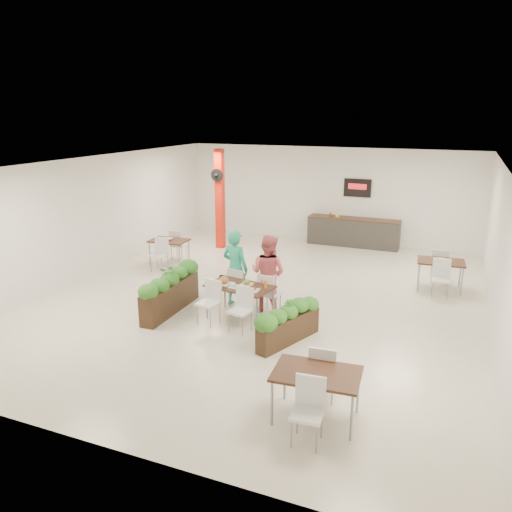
{
  "coord_description": "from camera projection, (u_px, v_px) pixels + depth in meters",
  "views": [
    {
      "loc": [
        4.11,
        -10.52,
        4.34
      ],
      "look_at": [
        -0.1,
        -0.22,
        1.1
      ],
      "focal_mm": 35.0,
      "sensor_mm": 36.0,
      "label": 1
    }
  ],
  "objects": [
    {
      "name": "planter_right",
      "position": [
        289.0,
        320.0,
        9.61
      ],
      "size": [
        0.87,
        1.62,
        0.88
      ],
      "rotation": [
        0.0,
        0.0,
        1.2
      ],
      "color": "black",
      "rests_on": "ground"
    },
    {
      "name": "red_column",
      "position": [
        220.0,
        198.0,
        16.06
      ],
      "size": [
        0.4,
        0.41,
        3.2
      ],
      "color": "red",
      "rests_on": "ground"
    },
    {
      "name": "service_counter",
      "position": [
        353.0,
        231.0,
        16.59
      ],
      "size": [
        3.0,
        0.64,
        2.2
      ],
      "color": "#2C2927",
      "rests_on": "ground"
    },
    {
      "name": "main_table",
      "position": [
        239.0,
        290.0,
        10.72
      ],
      "size": [
        1.51,
        1.8,
        0.92
      ],
      "rotation": [
        0.0,
        0.0,
        -0.17
      ],
      "color": "#331811",
      "rests_on": "ground"
    },
    {
      "name": "diner_man",
      "position": [
        235.0,
        268.0,
        11.37
      ],
      "size": [
        0.71,
        0.53,
        1.78
      ],
      "primitive_type": "imported",
      "rotation": [
        0.0,
        0.0,
        2.97
      ],
      "color": "#27AC84",
      "rests_on": "ground"
    },
    {
      "name": "side_table_c",
      "position": [
        317.0,
        380.0,
        7.16
      ],
      "size": [
        1.3,
        1.65,
        0.92
      ],
      "rotation": [
        0.0,
        0.0,
        0.07
      ],
      "color": "#331811",
      "rests_on": "ground"
    },
    {
      "name": "side_table_b",
      "position": [
        441.0,
        266.0,
        12.47
      ],
      "size": [
        1.18,
        1.65,
        0.92
      ],
      "rotation": [
        0.0,
        0.0,
        0.08
      ],
      "color": "#331811",
      "rests_on": "ground"
    },
    {
      "name": "diner_woman",
      "position": [
        268.0,
        273.0,
        11.08
      ],
      "size": [
        0.95,
        0.8,
        1.75
      ],
      "primitive_type": "imported",
      "rotation": [
        0.0,
        0.0,
        2.97
      ],
      "color": "#E2646C",
      "rests_on": "ground"
    },
    {
      "name": "ground",
      "position": [
        263.0,
        298.0,
        12.06
      ],
      "size": [
        12.0,
        12.0,
        0.0
      ],
      "primitive_type": "plane",
      "color": "beige",
      "rests_on": "ground"
    },
    {
      "name": "room_shell",
      "position": [
        264.0,
        216.0,
        11.5
      ],
      "size": [
        10.1,
        12.1,
        3.22
      ],
      "color": "white",
      "rests_on": "ground"
    },
    {
      "name": "planter_left",
      "position": [
        170.0,
        289.0,
        11.09
      ],
      "size": [
        0.43,
        2.13,
        1.12
      ],
      "rotation": [
        0.0,
        0.0,
        1.59
      ],
      "color": "black",
      "rests_on": "ground"
    },
    {
      "name": "side_table_a",
      "position": [
        169.0,
        244.0,
        14.49
      ],
      "size": [
        1.12,
        1.64,
        0.92
      ],
      "rotation": [
        0.0,
        0.0,
        0.05
      ],
      "color": "#331811",
      "rests_on": "ground"
    }
  ]
}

